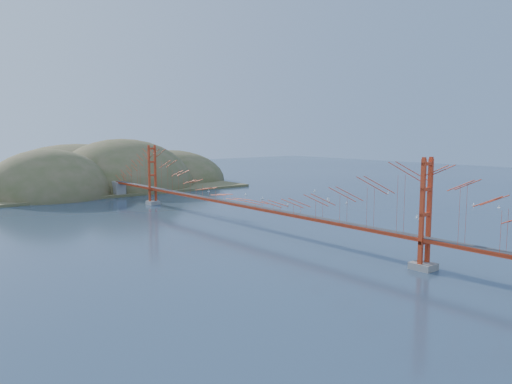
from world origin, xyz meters
TOP-DOWN VIEW (x-y plane):
  - ground at (0.00, 0.00)m, footprint 320.00×320.00m
  - bridge at (0.00, 0.18)m, footprint 2.20×94.40m
  - far_headlands at (2.21, 68.52)m, footprint 84.00×58.00m
  - sailboat_14 at (27.08, -11.47)m, footprint 0.67×0.67m
  - sailboat_5 at (48.82, -14.86)m, footprint 0.54×0.60m
  - sailboat_7 at (22.94, 29.90)m, footprint 0.61×0.56m
  - sailboat_17 at (39.70, 24.57)m, footprint 0.64×0.53m
  - sailboat_8 at (29.78, 10.77)m, footprint 0.59×0.48m
  - sailboat_16 at (21.67, 22.34)m, footprint 0.68×0.68m
  - sailboat_4 at (32.32, 13.47)m, footprint 0.60×0.62m
  - sailboat_3 at (20.03, 12.64)m, footprint 0.59×0.57m
  - sailboat_6 at (26.20, -12.72)m, footprint 0.62×0.62m
  - sailboat_12 at (20.38, 40.99)m, footprint 0.63×0.53m
  - sailboat_9 at (51.22, 11.97)m, footprint 0.56×0.56m
  - sailboat_1 at (30.41, 6.69)m, footprint 0.59×0.59m
  - sailboat_11 at (47.86, -10.38)m, footprint 0.59×0.59m

SIDE VIEW (x-z plane):
  - ground at x=0.00m, z-range 0.00..0.00m
  - far_headlands at x=2.21m, z-range -12.50..12.50m
  - sailboat_9 at x=51.22m, z-range -0.16..0.43m
  - sailboat_1 at x=30.41m, z-range -0.17..0.45m
  - sailboat_11 at x=47.86m, z-range -0.17..0.46m
  - sailboat_6 at x=26.20m, z-range -0.18..0.47m
  - sailboat_3 at x=20.03m, z-range -0.18..0.48m
  - sailboat_5 at x=48.82m, z-range -0.19..0.49m
  - sailboat_7 at x=22.94m, z-range -0.19..0.50m
  - sailboat_8 at x=29.78m, z-range -0.19..0.50m
  - sailboat_4 at x=32.32m, z-range -0.20..0.50m
  - sailboat_14 at x=27.08m, z-range -0.20..0.50m
  - sailboat_16 at x=21.67m, z-range -0.21..0.52m
  - sailboat_12 at x=20.38m, z-range -0.21..0.52m
  - sailboat_17 at x=39.70m, z-range -0.21..0.53m
  - bridge at x=0.00m, z-range 1.01..13.01m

